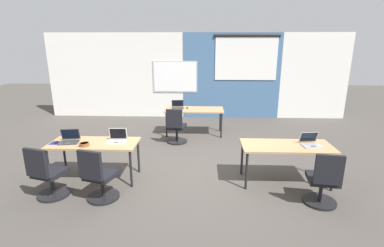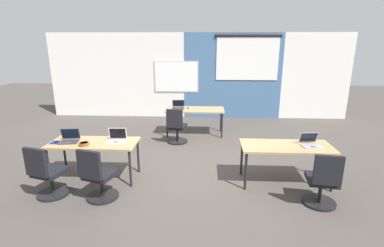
{
  "view_description": "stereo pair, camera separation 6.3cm",
  "coord_description": "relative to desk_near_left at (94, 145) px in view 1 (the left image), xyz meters",
  "views": [
    {
      "loc": [
        0.25,
        -5.44,
        2.48
      ],
      "look_at": [
        0.01,
        0.48,
        0.79
      ],
      "focal_mm": 26.63,
      "sensor_mm": 36.0,
      "label": 1
    },
    {
      "loc": [
        0.31,
        -5.44,
        2.48
      ],
      "look_at": [
        0.01,
        0.48,
        0.79
      ],
      "focal_mm": 26.63,
      "sensor_mm": 36.0,
      "label": 2
    }
  ],
  "objects": [
    {
      "name": "chair_near_right_end",
      "position": [
        3.88,
        -0.77,
        -0.28
      ],
      "size": [
        0.52,
        0.56,
        0.92
      ],
      "rotation": [
        0.0,
        0.0,
        3.0
      ],
      "color": "black",
      "rests_on": "ground"
    },
    {
      "name": "mousepad_near_left_end",
      "position": [
        -0.66,
        -0.06,
        0.06
      ],
      "size": [
        0.22,
        0.19,
        0.0
      ],
      "color": "navy",
      "rests_on": "desk_near_left"
    },
    {
      "name": "laptop_near_left_inner",
      "position": [
        0.42,
        0.07,
        0.11
      ],
      "size": [
        0.35,
        0.29,
        0.24
      ],
      "rotation": [
        0.0,
        0.0,
        0.06
      ],
      "color": "silver",
      "rests_on": "desk_near_left"
    },
    {
      "name": "mouse_far_left",
      "position": [
        1.56,
        2.85,
        0.08
      ],
      "size": [
        0.06,
        0.1,
        0.03
      ],
      "color": "black",
      "rests_on": "desk_far_center"
    },
    {
      "name": "back_wall_assembly",
      "position": [
        1.78,
        4.8,
        0.75
      ],
      "size": [
        10.0,
        0.27,
        2.8
      ],
      "color": "silver",
      "rests_on": "ground"
    },
    {
      "name": "desk_far_center",
      "position": [
        1.75,
        2.8,
        0.0
      ],
      "size": [
        1.6,
        0.7,
        0.72
      ],
      "color": "tan",
      "rests_on": "ground"
    },
    {
      "name": "ground_plane",
      "position": [
        1.75,
        0.6,
        -0.66
      ],
      "size": [
        24.0,
        24.0,
        0.0
      ],
      "color": "#47423D"
    },
    {
      "name": "laptop_near_right_end",
      "position": [
        3.92,
        0.01,
        0.11
      ],
      "size": [
        0.36,
        0.35,
        0.22
      ],
      "rotation": [
        0.0,
        0.0,
        0.11
      ],
      "color": "#9E9EA3",
      "rests_on": "desk_near_right"
    },
    {
      "name": "chair_near_left_end",
      "position": [
        -0.52,
        -0.72,
        -0.28
      ],
      "size": [
        0.54,
        0.6,
        0.92
      ],
      "rotation": [
        0.0,
        0.0,
        2.86
      ],
      "color": "black",
      "rests_on": "ground"
    },
    {
      "name": "mouse_near_left_end",
      "position": [
        -0.66,
        -0.06,
        0.08
      ],
      "size": [
        0.06,
        0.1,
        0.03
      ],
      "color": "black",
      "rests_on": "mousepad_near_left_end"
    },
    {
      "name": "laptop_near_left_end",
      "position": [
        -0.45,
        0.0,
        0.11
      ],
      "size": [
        0.37,
        0.35,
        0.23
      ],
      "rotation": [
        0.0,
        0.0,
        0.17
      ],
      "color": "#333338",
      "rests_on": "desk_near_left"
    },
    {
      "name": "desk_near_right",
      "position": [
        3.5,
        0.0,
        0.0
      ],
      "size": [
        1.6,
        0.7,
        0.72
      ],
      "color": "tan",
      "rests_on": "ground"
    },
    {
      "name": "chair_near_left_inner",
      "position": [
        0.34,
        -0.76,
        -0.28
      ],
      "size": [
        0.54,
        0.6,
        0.92
      ],
      "rotation": [
        0.0,
        0.0,
        2.86
      ],
      "color": "black",
      "rests_on": "ground"
    },
    {
      "name": "chair_far_left",
      "position": [
        1.32,
        2.03,
        -0.28
      ],
      "size": [
        0.52,
        0.57,
        0.92
      ],
      "rotation": [
        0.0,
        0.0,
        3.0
      ],
      "color": "black",
      "rests_on": "ground"
    },
    {
      "name": "desk_near_left",
      "position": [
        0.0,
        0.0,
        0.0
      ],
      "size": [
        1.6,
        0.7,
        0.72
      ],
      "color": "tan",
      "rests_on": "ground"
    },
    {
      "name": "snack_bowl",
      "position": [
        -0.09,
        -0.19,
        0.1
      ],
      "size": [
        0.18,
        0.18,
        0.06
      ],
      "color": "brown",
      "rests_on": "desk_near_left"
    },
    {
      "name": "laptop_far_left",
      "position": [
        1.29,
        2.88,
        0.11
      ],
      "size": [
        0.36,
        0.35,
        0.22
      ],
      "rotation": [
        0.0,
        0.0,
        0.09
      ],
      "color": "#333338",
      "rests_on": "desk_far_center"
    }
  ]
}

